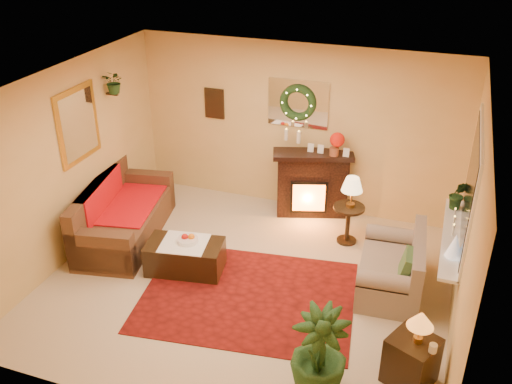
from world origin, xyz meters
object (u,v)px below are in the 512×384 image
(end_table_square, at_px, (411,360))
(sofa, at_px, (125,211))
(loveseat, at_px, (392,259))
(side_table_round, at_px, (348,222))
(coffee_table, at_px, (185,257))
(fireplace, at_px, (312,182))

(end_table_square, bearing_deg, sofa, 160.46)
(loveseat, relative_size, side_table_round, 2.25)
(side_table_round, bearing_deg, sofa, -163.05)
(loveseat, bearing_deg, sofa, 176.90)
(side_table_round, distance_m, coffee_table, 2.35)
(fireplace, distance_m, side_table_round, 0.97)
(sofa, distance_m, coffee_table, 1.29)
(fireplace, xyz_separation_m, coffee_table, (-1.19, -2.04, -0.34))
(sofa, xyz_separation_m, loveseat, (3.77, 0.04, -0.01))
(sofa, relative_size, side_table_round, 3.50)
(side_table_round, height_order, coffee_table, side_table_round)
(sofa, bearing_deg, coffee_table, -33.09)
(loveseat, height_order, coffee_table, loveseat)
(sofa, relative_size, fireplace, 1.89)
(sofa, relative_size, coffee_table, 2.03)
(coffee_table, bearing_deg, sofa, 148.15)
(sofa, distance_m, fireplace, 2.83)
(fireplace, distance_m, coffee_table, 2.39)
(sofa, distance_m, loveseat, 3.77)
(end_table_square, height_order, coffee_table, end_table_square)
(fireplace, height_order, loveseat, fireplace)
(sofa, xyz_separation_m, coffee_table, (1.17, -0.48, -0.22))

